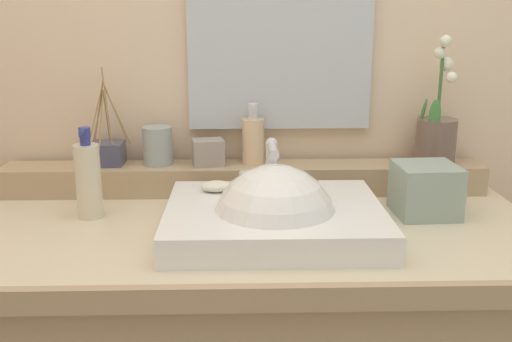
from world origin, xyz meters
name	(u,v)px	position (x,y,z in m)	size (l,w,h in m)	color
wall_back	(242,10)	(0.00, 0.41, 1.33)	(2.97, 0.20, 2.65)	beige
back_ledge	(244,178)	(0.00, 0.23, 0.92)	(1.19, 0.11, 0.07)	tan
sink_basin	(275,223)	(0.06, -0.06, 0.91)	(0.44, 0.36, 0.28)	white
soap_bar	(217,186)	(-0.06, 0.05, 0.96)	(0.07, 0.04, 0.02)	silver
potted_plant	(436,132)	(0.48, 0.24, 1.03)	(0.10, 0.10, 0.31)	brown
soap_dispenser	(253,139)	(0.02, 0.25, 1.02)	(0.05, 0.06, 0.15)	beige
tumbler_cup	(158,146)	(-0.21, 0.24, 1.00)	(0.07, 0.07, 0.09)	#939E9D
reed_diffuser	(107,152)	(-0.34, 0.24, 0.99)	(0.10, 0.09, 0.24)	#424560
trinket_box	(208,152)	(-0.09, 0.23, 0.99)	(0.08, 0.06, 0.06)	gray
lotion_bottle	(88,179)	(-0.34, 0.05, 0.97)	(0.06, 0.06, 0.20)	beige
tissue_box	(425,190)	(0.40, 0.05, 0.94)	(0.13, 0.13, 0.11)	#8FA093
mirror	(280,17)	(0.09, 0.29, 1.31)	(0.45, 0.02, 0.55)	silver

